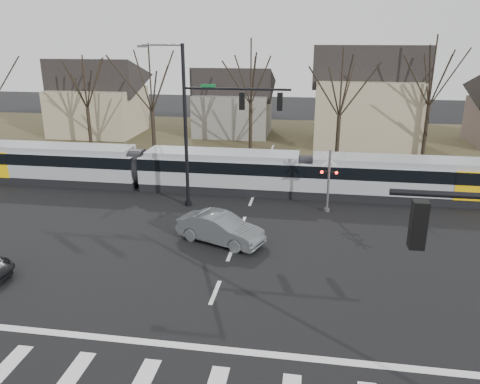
# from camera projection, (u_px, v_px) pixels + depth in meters

# --- Properties ---
(ground) EXTENTS (140.00, 140.00, 0.00)m
(ground) POSITION_uv_depth(u_px,v_px,m) (205.00, 318.00, 18.54)
(ground) COLOR black
(grass_verge) EXTENTS (140.00, 28.00, 0.01)m
(grass_verge) POSITION_uv_depth(u_px,v_px,m) (274.00, 143.00, 48.49)
(grass_verge) COLOR #38331E
(grass_verge) RESTS_ON ground
(stop_line) EXTENTS (28.00, 0.35, 0.01)m
(stop_line) POSITION_uv_depth(u_px,v_px,m) (194.00, 347.00, 16.85)
(stop_line) COLOR silver
(stop_line) RESTS_ON ground
(lane_dashes) EXTENTS (0.18, 30.00, 0.01)m
(lane_dashes) POSITION_uv_depth(u_px,v_px,m) (255.00, 191.00, 33.51)
(lane_dashes) COLOR silver
(lane_dashes) RESTS_ON ground
(rail_pair) EXTENTS (90.00, 1.52, 0.06)m
(rail_pair) POSITION_uv_depth(u_px,v_px,m) (255.00, 192.00, 33.32)
(rail_pair) COLOR #59595E
(rail_pair) RESTS_ON ground
(tram) EXTENTS (37.55, 2.79, 2.85)m
(tram) POSITION_uv_depth(u_px,v_px,m) (220.00, 169.00, 33.39)
(tram) COLOR gray
(tram) RESTS_ON ground
(sedan) EXTENTS (4.95, 5.96, 1.59)m
(sedan) POSITION_uv_depth(u_px,v_px,m) (220.00, 228.00, 25.13)
(sedan) COLOR #52575A
(sedan) RESTS_ON ground
(signal_pole_far) EXTENTS (9.28, 0.44, 10.20)m
(signal_pole_far) POSITION_uv_depth(u_px,v_px,m) (210.00, 120.00, 28.77)
(signal_pole_far) COLOR black
(signal_pole_far) RESTS_ON ground
(rail_crossing_signal) EXTENTS (1.08, 0.36, 4.00)m
(rail_crossing_signal) POSITION_uv_depth(u_px,v_px,m) (328.00, 183.00, 29.17)
(rail_crossing_signal) COLOR #59595B
(rail_crossing_signal) RESTS_ON ground
(tree_row) EXTENTS (59.20, 7.20, 10.00)m
(tree_row) POSITION_uv_depth(u_px,v_px,m) (293.00, 103.00, 40.98)
(tree_row) COLOR black
(tree_row) RESTS_ON ground
(house_a) EXTENTS (9.72, 8.64, 8.60)m
(house_a) POSITION_uv_depth(u_px,v_px,m) (97.00, 94.00, 51.87)
(house_a) COLOR gray
(house_a) RESTS_ON ground
(house_b) EXTENTS (8.64, 7.56, 7.65)m
(house_b) POSITION_uv_depth(u_px,v_px,m) (233.00, 98.00, 51.70)
(house_b) COLOR slate
(house_b) RESTS_ON ground
(house_c) EXTENTS (10.80, 8.64, 10.10)m
(house_c) POSITION_uv_depth(u_px,v_px,m) (367.00, 92.00, 46.43)
(house_c) COLOR gray
(house_c) RESTS_ON ground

